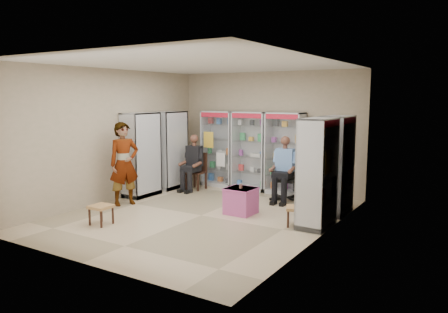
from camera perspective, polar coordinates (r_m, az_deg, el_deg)
The scene contains 18 objects.
floor at distance 8.90m, azimuth -2.98°, elevation -7.68°, with size 6.00×6.00×0.00m, color tan.
room_shell at distance 8.58m, azimuth -3.08°, elevation 5.08°, with size 5.02×6.02×3.01m.
cabinet_back_left at distance 11.65m, azimuth -0.60°, elevation 1.04°, with size 0.90×0.50×2.00m, color #A7AAAF.
cabinet_back_mid at distance 11.17m, azimuth 3.51°, elevation 0.73°, with size 0.90×0.50×2.00m, color silver.
cabinet_back_right at distance 10.76m, azimuth 7.97°, elevation 0.39°, with size 0.90×0.50×2.00m, color #B4B5BB.
cabinet_right_far at distance 9.14m, azimuth 14.44°, elevation -1.09°, with size 0.50×0.90×2.00m, color #B5B8BD.
cabinet_right_near at distance 8.11m, azimuth 12.10°, elevation -2.13°, with size 0.50×0.90×2.00m, color #AEAFB5.
cabinet_left_far at distance 11.44m, azimuth -7.05°, elevation 0.85°, with size 0.50×0.90×2.00m, color #A4A7AC.
cabinet_left_near at distance 10.61m, azimuth -10.77°, elevation 0.23°, with size 0.50×0.90×2.00m, color #AFB2B6.
wooden_chair at distance 11.26m, azimuth -3.66°, elevation -1.94°, with size 0.42×0.42×0.94m, color black.
seated_customer at distance 11.19m, azimuth -3.82°, elevation -0.97°, with size 0.44×0.60×1.34m, color black, non-canonical shape.
office_chair at distance 10.12m, azimuth 8.08°, elevation -2.66°, with size 0.60×0.60×1.10m, color black.
seated_shopkeeper at distance 10.04m, azimuth 7.98°, elevation -1.86°, with size 0.46×0.64×1.40m, color #6192C0, non-canonical shape.
pink_trunk at distance 8.96m, azimuth 2.22°, elevation -5.80°, with size 0.56×0.53×0.53m, color #C54E84.
tea_glass at distance 8.86m, azimuth 2.20°, elevation -3.87°, with size 0.07×0.07×0.10m, color #632708.
woven_stool_a at distance 8.26m, azimuth 9.39°, elevation -7.70°, with size 0.36×0.36×0.36m, color #B27C4B.
woven_stool_b at distance 8.54m, azimuth -15.74°, elevation -7.34°, with size 0.37×0.37×0.37m, color #B67F4D.
standing_man at distance 9.82m, azimuth -12.91°, elevation -0.93°, with size 0.67×0.44×1.83m, color gray.
Camera 1 is at (4.91, -7.03, 2.38)m, focal length 35.00 mm.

